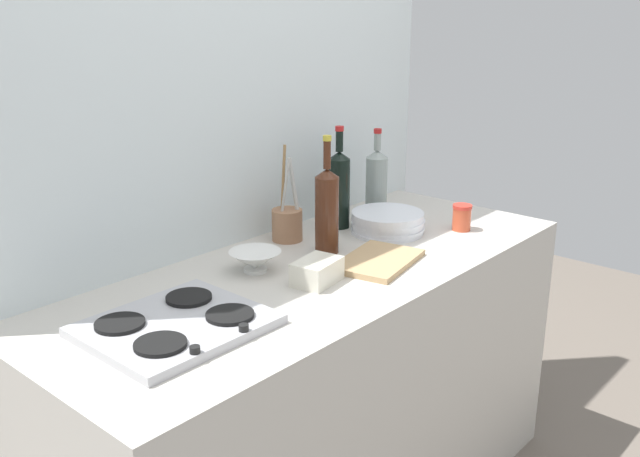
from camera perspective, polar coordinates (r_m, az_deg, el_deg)
The scene contains 12 objects.
counter_block at distance 2.30m, azimuth 0.00°, elevation -13.63°, with size 1.80×0.70×0.90m, color beige.
backsplash_panel at distance 2.29m, azimuth -7.16°, elevation 4.56°, with size 1.90×0.06×2.26m, color silver.
stovetop_hob at distance 1.74m, azimuth -11.64°, elevation -7.69°, with size 0.41×0.35×0.04m.
plate_stack at distance 2.41m, azimuth 5.54°, elevation 0.51°, with size 0.25×0.25×0.07m.
wine_bottle_leftmost at distance 2.59m, azimuth 4.62°, elevation 3.84°, with size 0.08×0.08×0.32m.
wine_bottle_mid_left at distance 2.18m, azimuth 0.57°, elevation 1.60°, with size 0.08×0.08×0.37m.
wine_bottle_mid_right at distance 2.43m, azimuth 1.56°, elevation 3.33°, with size 0.08×0.08×0.36m.
mixing_bowl at distance 2.06m, azimuth -5.31°, elevation -2.58°, with size 0.15×0.15×0.06m.
butter_dish at distance 1.97m, azimuth -0.25°, elevation -3.53°, with size 0.14×0.10×0.07m, color silver.
utensil_crock at distance 2.32m, azimuth -2.68°, elevation 0.51°, with size 0.10×0.10×0.32m.
condiment_jar_front at distance 2.47m, azimuth 11.48°, elevation 0.89°, with size 0.07×0.07×0.09m.
cutting_board at distance 2.13m, azimuth 4.75°, elevation -2.64°, with size 0.29×0.19×0.02m, color tan.
Camera 1 is at (-1.47, -1.30, 1.65)m, focal length 39.26 mm.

